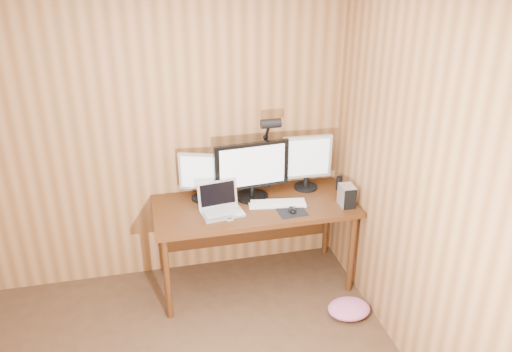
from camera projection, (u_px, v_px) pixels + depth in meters
name	position (u px, v px, depth m)	size (l,w,h in m)	color
room_shell	(129.00, 296.00, 2.14)	(4.00, 4.00, 4.00)	#482E1B
desk	(253.00, 213.00, 4.09)	(1.60, 0.70, 0.75)	#45230E
monitor_center	(252.00, 170.00, 3.98)	(0.61, 0.27, 0.48)	black
monitor_left	(201.00, 175.00, 3.97)	(0.34, 0.17, 0.40)	black
monitor_right	(307.00, 161.00, 4.14)	(0.42, 0.20, 0.47)	black
laptop	(220.00, 205.00, 3.85)	(0.35, 0.28, 0.23)	silver
keyboard	(277.00, 203.00, 3.97)	(0.47, 0.20, 0.02)	silver
mousepad	(292.00, 212.00, 3.86)	(0.21, 0.18, 0.00)	black
mouse	(292.00, 210.00, 3.85)	(0.06, 0.10, 0.04)	black
hard_drive	(347.00, 196.00, 3.93)	(0.11, 0.16, 0.17)	silver
phone	(229.00, 218.00, 3.77)	(0.06, 0.10, 0.01)	silver
speaker	(339.00, 183.00, 4.20)	(0.05, 0.05, 0.12)	black
desk_lamp	(268.00, 143.00, 4.03)	(0.16, 0.23, 0.69)	black
fabric_pile	(349.00, 309.00, 3.88)	(0.34, 0.28, 0.11)	#CE6391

